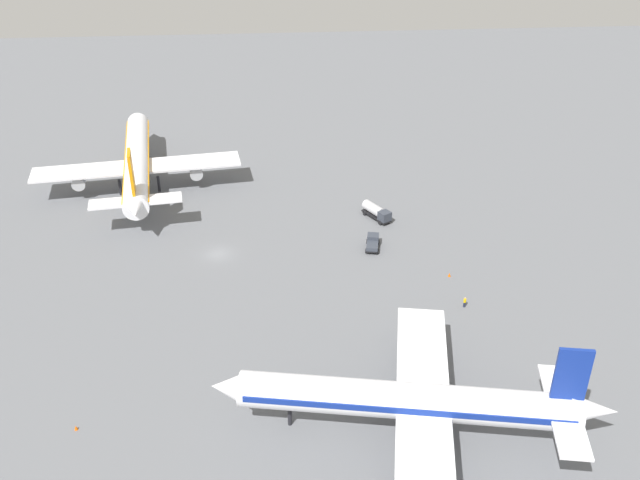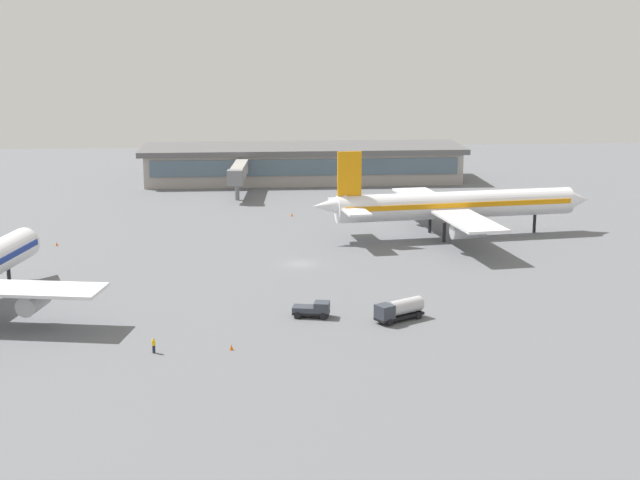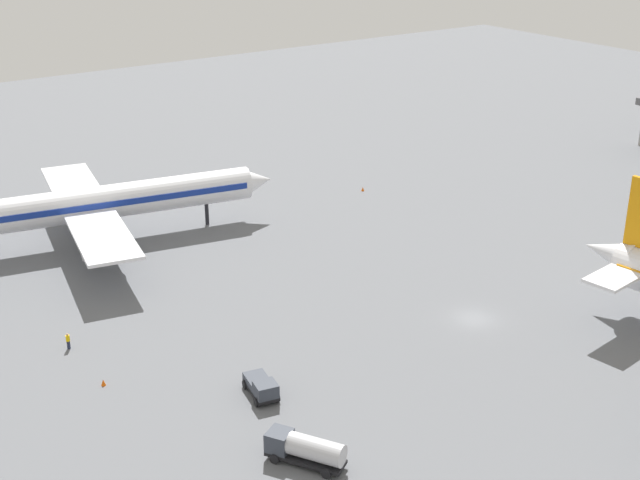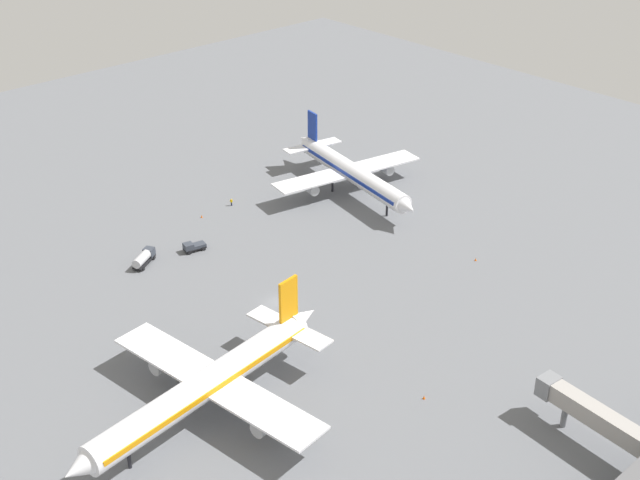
% 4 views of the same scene
% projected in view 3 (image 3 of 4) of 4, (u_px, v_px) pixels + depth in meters
% --- Properties ---
extents(ground, '(288.00, 288.00, 0.00)m').
position_uv_depth(ground, '(474.00, 318.00, 89.26)').
color(ground, slate).
extents(airplane_at_gate, '(36.87, 45.44, 13.90)m').
position_uv_depth(airplane_at_gate, '(98.00, 203.00, 106.68)').
color(airplane_at_gate, white).
rests_on(airplane_at_gate, ground).
extents(fuel_truck, '(6.39, 4.85, 2.50)m').
position_uv_depth(fuel_truck, '(306.00, 449.00, 66.41)').
color(fuel_truck, black).
rests_on(fuel_truck, ground).
extents(pushback_tractor, '(4.68, 2.91, 1.90)m').
position_uv_depth(pushback_tractor, '(262.00, 387.00, 75.34)').
color(pushback_tractor, black).
rests_on(pushback_tractor, ground).
extents(ground_crew_worker, '(0.53, 0.53, 1.67)m').
position_uv_depth(ground_crew_worker, '(68.00, 341.00, 83.14)').
color(ground_crew_worker, '#1E2338').
rests_on(ground_crew_worker, ground).
extents(safety_cone_near_gate, '(0.44, 0.44, 0.60)m').
position_uv_depth(safety_cone_near_gate, '(363.00, 189.00, 126.07)').
color(safety_cone_near_gate, '#EA590C').
rests_on(safety_cone_near_gate, ground).
extents(safety_cone_far_side, '(0.44, 0.44, 0.60)m').
position_uv_depth(safety_cone_far_side, '(103.00, 382.00, 77.25)').
color(safety_cone_far_side, '#EA590C').
rests_on(safety_cone_far_side, ground).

